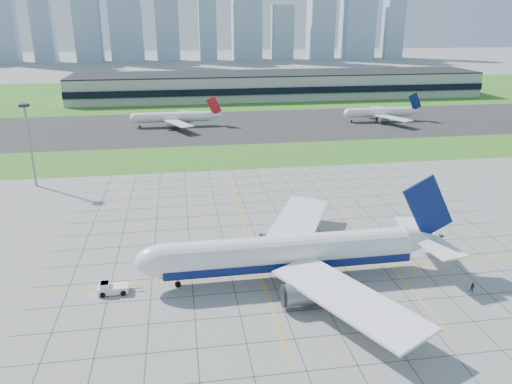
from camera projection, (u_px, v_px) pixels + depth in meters
The scene contains 14 objects.
ground at pixel (306, 267), 105.65m from camera, with size 1400.00×1400.00×0.00m, color gray.
grass_median at pixel (247, 156), 189.43m from camera, with size 700.00×35.00×0.04m, color #387321.
asphalt_taxiway at pixel (231, 126), 240.63m from camera, with size 700.00×75.00×0.04m, color #383838.
grass_far at pixel (214, 93), 343.03m from camera, with size 700.00×145.00×0.04m, color #387321.
apron_markings at pixel (296, 244), 116.03m from camera, with size 120.00×130.00×0.03m.
terminal at pixel (278, 85), 322.87m from camera, with size 260.00×43.00×15.80m.
light_mast at pixel (29, 135), 150.49m from camera, with size 2.50×2.50×25.60m.
city_skyline at pixel (187, 7), 568.71m from camera, with size 523.00×32.40×160.00m.
airliner at pixel (290, 253), 99.57m from camera, with size 64.82×65.71×20.41m.
pushback_tug at pixel (112, 288), 95.40m from camera, with size 8.38×3.01×2.33m.
crew_near at pixel (160, 274), 100.93m from camera, with size 0.69×0.45×1.88m, color black.
crew_far at pixel (473, 288), 95.76m from camera, with size 0.95×0.74×1.95m, color #2A241C.
distant_jet_1 at pixel (174, 117), 238.00m from camera, with size 41.21×42.66×14.08m.
distant_jet_2 at pixel (381, 112), 249.79m from camera, with size 38.21×42.66×14.08m.
Camera 1 is at (-25.06, -91.46, 50.31)m, focal length 35.00 mm.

